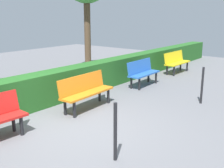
% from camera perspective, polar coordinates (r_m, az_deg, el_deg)
% --- Properties ---
extents(ground_plane, '(23.86, 23.86, 0.00)m').
position_cam_1_polar(ground_plane, '(6.04, -8.32, -8.84)').
color(ground_plane, slate).
extents(bench_yellow, '(1.52, 0.48, 0.86)m').
position_cam_1_polar(bench_yellow, '(11.58, 13.15, 4.63)').
color(bench_yellow, yellow).
rests_on(bench_yellow, ground_plane).
extents(bench_blue, '(1.42, 0.49, 0.86)m').
position_cam_1_polar(bench_blue, '(9.28, 6.34, 2.56)').
color(bench_blue, blue).
rests_on(bench_blue, ground_plane).
extents(bench_orange, '(1.65, 0.53, 0.86)m').
position_cam_1_polar(bench_orange, '(7.02, -5.51, -1.25)').
color(bench_orange, orange).
rests_on(bench_orange, ground_plane).
extents(hedge_row, '(19.86, 0.59, 0.86)m').
position_cam_1_polar(hedge_row, '(7.87, -10.34, -0.09)').
color(hedge_row, '#266023').
rests_on(hedge_row, ground_plane).
extents(railing_post_mid, '(0.06, 0.06, 1.00)m').
position_cam_1_polar(railing_post_mid, '(7.75, 18.18, -0.29)').
color(railing_post_mid, black).
rests_on(railing_post_mid, ground_plane).
extents(railing_post_far, '(0.06, 0.06, 1.00)m').
position_cam_1_polar(railing_post_far, '(4.53, 0.69, -9.93)').
color(railing_post_far, black).
rests_on(railing_post_far, ground_plane).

